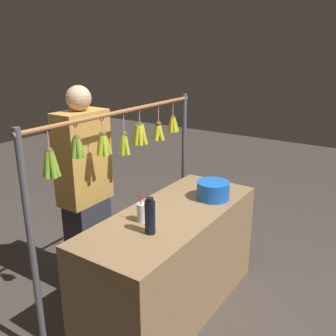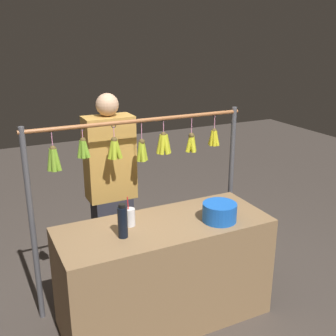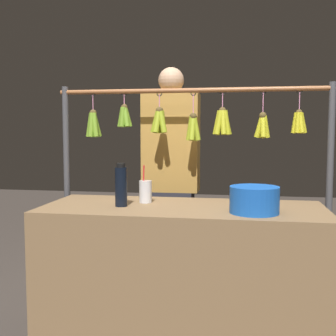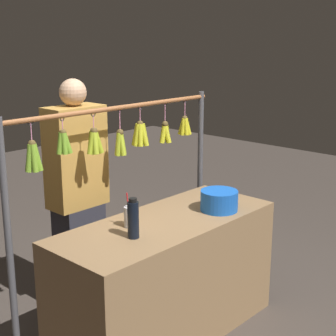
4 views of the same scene
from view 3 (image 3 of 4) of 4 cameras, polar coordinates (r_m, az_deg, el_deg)
market_counter at (r=2.54m, az=2.00°, el=-14.67°), size 1.63×0.65×0.84m
display_rack at (r=2.84m, az=2.95°, el=2.61°), size 1.86×0.13×1.59m
water_bottle at (r=2.42m, az=-6.45°, el=-2.45°), size 0.07×0.07×0.25m
blue_bucket at (r=2.27m, az=11.74°, el=-4.28°), size 0.26×0.26×0.14m
drink_cup at (r=2.55m, az=-3.11°, el=-3.23°), size 0.08×0.08×0.23m
vendor_person at (r=3.14m, az=0.43°, el=-2.52°), size 0.42×0.22×1.75m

